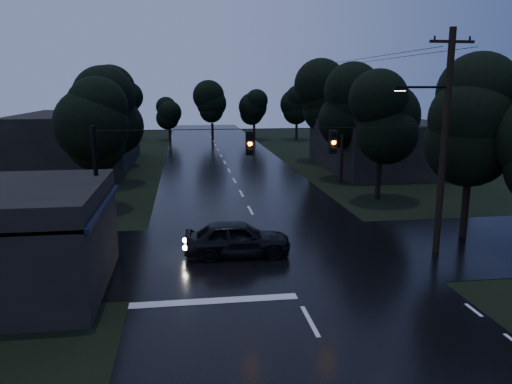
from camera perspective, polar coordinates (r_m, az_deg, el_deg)
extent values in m
cube|color=black|center=(40.55, -2.48, 1.28)|extent=(12.00, 120.00, 0.02)
cube|color=black|center=(23.26, 1.94, -6.92)|extent=(60.00, 9.00, 0.02)
cube|color=black|center=(20.11, -25.63, -1.67)|extent=(6.00, 7.00, 0.12)
cube|color=black|center=(19.41, -17.17, -1.47)|extent=(0.30, 7.00, 0.15)
cylinder|color=black|center=(17.11, -19.02, -9.36)|extent=(0.10, 0.10, 3.00)
cylinder|color=black|center=(22.73, -16.26, -3.90)|extent=(0.10, 0.10, 3.00)
cube|color=#FFCD66|center=(18.17, -17.91, -4.71)|extent=(0.06, 1.60, 0.50)
cube|color=#FFCD66|center=(20.73, -16.68, -2.59)|extent=(0.06, 1.20, 0.50)
cube|color=black|center=(47.47, 14.13, 5.19)|extent=(10.00, 14.00, 4.40)
cube|color=black|center=(50.93, -19.62, 5.63)|extent=(10.00, 16.00, 5.00)
cylinder|color=black|center=(23.72, 20.69, 5.08)|extent=(0.30, 0.30, 10.00)
cube|color=black|center=(23.65, 21.50, 15.71)|extent=(2.00, 0.12, 0.12)
cylinder|color=black|center=(23.07, 18.71, 11.28)|extent=(2.20, 0.10, 0.10)
cube|color=black|center=(22.60, 16.16, 11.31)|extent=(0.60, 0.25, 0.18)
cube|color=#FFB266|center=(22.60, 16.14, 11.06)|extent=(0.45, 0.18, 0.03)
cylinder|color=black|center=(39.76, 9.83, 6.36)|extent=(0.30, 0.30, 7.50)
cube|color=black|center=(39.58, 9.99, 10.90)|extent=(2.00, 0.12, 0.12)
cylinder|color=black|center=(21.46, -17.64, -0.79)|extent=(0.18, 0.18, 6.00)
cylinder|color=black|center=(21.09, 2.52, 7.25)|extent=(15.00, 0.03, 0.03)
cube|color=black|center=(20.96, -0.73, 5.59)|extent=(0.32, 0.25, 1.00)
sphere|color=orange|center=(20.81, -0.68, 5.54)|extent=(0.18, 0.18, 0.18)
cube|color=black|center=(21.71, 8.78, 5.67)|extent=(0.32, 0.25, 1.00)
sphere|color=orange|center=(21.57, 8.89, 5.63)|extent=(0.18, 0.18, 0.18)
cylinder|color=black|center=(27.27, 22.75, -1.97)|extent=(0.36, 0.36, 2.80)
sphere|color=black|center=(26.71, 23.34, 5.13)|extent=(4.48, 4.48, 4.48)
sphere|color=black|center=(26.61, 23.56, 7.70)|extent=(4.48, 4.48, 4.48)
sphere|color=black|center=(26.57, 23.78, 10.27)|extent=(4.48, 4.48, 4.48)
cylinder|color=black|center=(32.69, -16.97, 0.33)|extent=(0.36, 0.36, 2.45)
sphere|color=black|center=(32.25, -17.29, 5.52)|extent=(3.92, 3.92, 3.92)
sphere|color=black|center=(32.15, -17.41, 7.38)|extent=(3.92, 3.92, 3.92)
sphere|color=black|center=(32.10, -17.52, 9.24)|extent=(3.92, 3.92, 3.92)
cylinder|color=black|center=(40.55, -16.14, 2.70)|extent=(0.36, 0.36, 2.62)
sphere|color=black|center=(40.19, -16.40, 7.18)|extent=(4.20, 4.20, 4.20)
sphere|color=black|center=(40.12, -16.50, 8.78)|extent=(4.20, 4.20, 4.20)
sphere|color=black|center=(40.08, -16.59, 10.39)|extent=(4.20, 4.20, 4.20)
cylinder|color=black|center=(50.44, -15.29, 4.59)|extent=(0.36, 0.36, 2.80)
sphere|color=black|center=(50.14, -15.51, 8.44)|extent=(4.48, 4.48, 4.48)
sphere|color=black|center=(50.08, -15.59, 9.81)|extent=(4.48, 4.48, 4.48)
sphere|color=black|center=(50.06, -15.67, 11.18)|extent=(4.48, 4.48, 4.48)
cylinder|color=black|center=(34.74, 13.80, 1.33)|extent=(0.36, 0.36, 2.62)
sphere|color=black|center=(34.31, 14.06, 6.56)|extent=(4.20, 4.20, 4.20)
sphere|color=black|center=(34.23, 14.16, 8.44)|extent=(4.20, 4.20, 4.20)
sphere|color=black|center=(34.18, 14.26, 10.32)|extent=(4.20, 4.20, 4.20)
cylinder|color=black|center=(42.33, 10.57, 3.46)|extent=(0.36, 0.36, 2.80)
sphere|color=black|center=(41.97, 10.75, 8.05)|extent=(4.48, 4.48, 4.48)
sphere|color=black|center=(41.91, 10.81, 9.69)|extent=(4.48, 4.48, 4.48)
sphere|color=black|center=(41.88, 10.88, 11.33)|extent=(4.48, 4.48, 4.48)
cylinder|color=black|center=(51.97, 7.70, 5.21)|extent=(0.36, 0.36, 2.97)
sphere|color=black|center=(51.67, 7.82, 9.19)|extent=(4.76, 4.76, 4.76)
sphere|color=black|center=(51.63, 7.86, 10.60)|extent=(4.76, 4.76, 4.76)
sphere|color=black|center=(51.61, 7.90, 12.02)|extent=(4.76, 4.76, 4.76)
imported|color=black|center=(22.63, -2.12, -5.30)|extent=(4.84, 2.08, 1.63)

